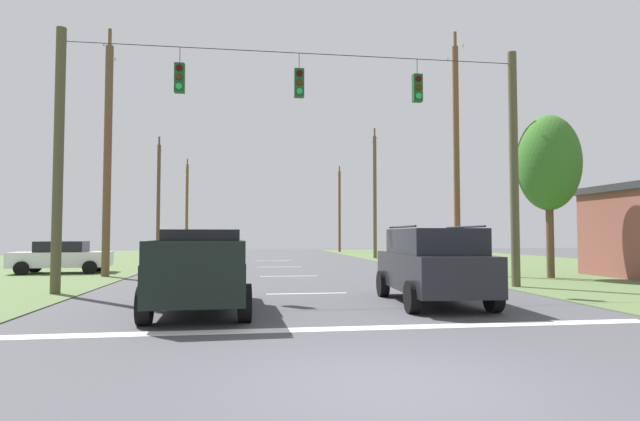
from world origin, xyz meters
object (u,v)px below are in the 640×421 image
at_px(distant_car_crossing_white, 62,257).
at_px(utility_pole_far_right, 375,195).
at_px(utility_pole_mid_right, 456,155).
at_px(utility_pole_near_left, 340,209).
at_px(utility_pole_far_left, 108,157).
at_px(pickup_truck, 201,270).
at_px(utility_pole_distant_right, 158,199).
at_px(utility_pole_distant_left, 187,206).
at_px(tree_roadside_right, 548,164).
at_px(suv_black, 432,264).
at_px(overhead_signal_span, 301,153).

relative_size(distant_car_crossing_white, utility_pole_far_right, 0.44).
xyz_separation_m(utility_pole_mid_right, utility_pole_near_left, (0.20, 31.10, -0.90)).
bearing_deg(utility_pole_far_left, utility_pole_near_left, 62.37).
height_order(pickup_truck, utility_pole_distant_right, utility_pole_distant_right).
bearing_deg(utility_pole_near_left, utility_pole_distant_left, 177.04).
bearing_deg(utility_pole_near_left, utility_pole_mid_right, -90.36).
distance_m(utility_pole_distant_left, tree_roadside_right, 39.14).
xyz_separation_m(utility_pole_near_left, utility_pole_far_left, (-15.78, -30.16, 0.62)).
distance_m(distant_car_crossing_white, utility_pole_mid_right, 19.04).
distance_m(utility_pole_far_right, tree_roadside_right, 18.82).
relative_size(suv_black, utility_pole_mid_right, 0.43).
distance_m(distant_car_crossing_white, utility_pole_distant_left, 29.02).
height_order(utility_pole_near_left, utility_pole_far_left, utility_pole_far_left).
bearing_deg(tree_roadside_right, utility_pole_far_left, 169.73).
xyz_separation_m(utility_pole_far_right, tree_roadside_right, (2.78, -18.61, -0.10)).
relative_size(distant_car_crossing_white, tree_roadside_right, 0.64).
relative_size(overhead_signal_span, utility_pole_far_right, 1.51).
bearing_deg(utility_pole_near_left, tree_roadside_right, -85.16).
bearing_deg(pickup_truck, utility_pole_distant_left, 96.98).
height_order(overhead_signal_span, utility_pole_far_right, utility_pole_far_right).
bearing_deg(utility_pole_distant_left, utility_pole_near_left, -2.96).
bearing_deg(tree_roadside_right, pickup_truck, -152.70).
height_order(distant_car_crossing_white, tree_roadside_right, tree_roadside_right).
height_order(distant_car_crossing_white, utility_pole_near_left, utility_pole_near_left).
distance_m(utility_pole_mid_right, utility_pole_near_left, 31.11).
xyz_separation_m(utility_pole_far_right, utility_pole_distant_left, (-15.98, 15.74, -0.07)).
distance_m(suv_black, utility_pole_far_right, 26.15).
bearing_deg(utility_pole_far_left, utility_pole_mid_right, -3.46).
bearing_deg(utility_pole_near_left, pickup_truck, -104.97).
distance_m(utility_pole_far_left, utility_pole_distant_left, 30.98).
bearing_deg(overhead_signal_span, utility_pole_far_left, 139.87).
height_order(overhead_signal_span, utility_pole_distant_left, utility_pole_distant_left).
height_order(utility_pole_mid_right, utility_pole_near_left, utility_pole_mid_right).
distance_m(suv_black, utility_pole_distant_right, 28.82).
bearing_deg(overhead_signal_span, utility_pole_near_left, 77.70).
bearing_deg(pickup_truck, distant_car_crossing_white, 120.39).
bearing_deg(overhead_signal_span, pickup_truck, -126.26).
bearing_deg(utility_pole_distant_right, suv_black, -66.45).
height_order(pickup_truck, tree_roadside_right, tree_roadside_right).
distance_m(distant_car_crossing_white, utility_pole_far_right, 22.85).
distance_m(overhead_signal_span, tree_roadside_right, 11.30).
bearing_deg(utility_pole_far_left, tree_roadside_right, -10.27).
bearing_deg(utility_pole_far_right, utility_pole_distant_right, 177.05).
height_order(pickup_truck, distant_car_crossing_white, pickup_truck).
xyz_separation_m(pickup_truck, suv_black, (5.99, 0.29, 0.09)).
distance_m(utility_pole_far_left, tree_roadside_right, 18.93).
bearing_deg(overhead_signal_span, utility_pole_mid_right, 35.72).
bearing_deg(pickup_truck, suv_black, 2.76).
xyz_separation_m(distant_car_crossing_white, utility_pole_distant_right, (2.06, 13.73, 3.69)).
height_order(pickup_truck, utility_pole_far_right, utility_pole_far_right).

